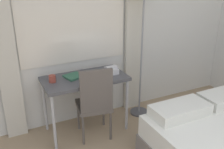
% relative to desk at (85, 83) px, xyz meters
% --- Properties ---
extents(wall_back_with_window, '(5.71, 0.13, 2.70)m').
position_rel_desk_xyz_m(wall_back_with_window, '(0.15, 0.35, 0.68)').
color(wall_back_with_window, silver).
rests_on(wall_back_with_window, ground_plane).
extents(desk, '(1.03, 0.53, 0.75)m').
position_rel_desk_xyz_m(desk, '(0.00, 0.00, 0.00)').
color(desk, '#4C4C51').
rests_on(desk, ground_plane).
extents(desk_chair, '(0.46, 0.46, 0.95)m').
position_rel_desk_xyz_m(desk_chair, '(0.03, -0.23, -0.16)').
color(desk_chair, '#59514C').
rests_on(desk_chair, ground_plane).
extents(telephone, '(0.15, 0.18, 0.09)m').
position_rel_desk_xyz_m(telephone, '(0.36, -0.02, 0.11)').
color(telephone, silver).
rests_on(telephone, desk).
extents(book, '(0.25, 0.24, 0.02)m').
position_rel_desk_xyz_m(book, '(-0.12, 0.06, 0.09)').
color(book, '#33664C').
rests_on(book, desk).
extents(mug, '(0.08, 0.08, 0.08)m').
position_rel_desk_xyz_m(mug, '(-0.39, 0.03, 0.12)').
color(mug, '#993F33').
rests_on(mug, desk).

